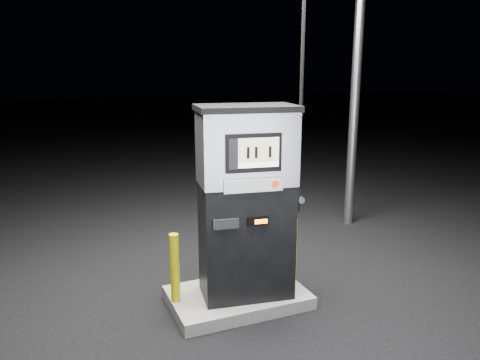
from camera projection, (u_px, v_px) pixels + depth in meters
name	position (u px, v px, depth m)	size (l,w,h in m)	color
ground	(238.00, 303.00, 5.63)	(80.00, 80.00, 0.00)	black
pump_island	(238.00, 297.00, 5.61)	(1.60, 1.00, 0.15)	gray
fuel_dispenser	(247.00, 201.00, 5.30)	(1.27, 0.81, 4.60)	black
bollard_left	(175.00, 268.00, 5.29)	(0.11, 0.11, 0.81)	#CAC20B
bollard_right	(292.00, 251.00, 5.79)	(0.11, 0.11, 0.81)	#CAC20B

